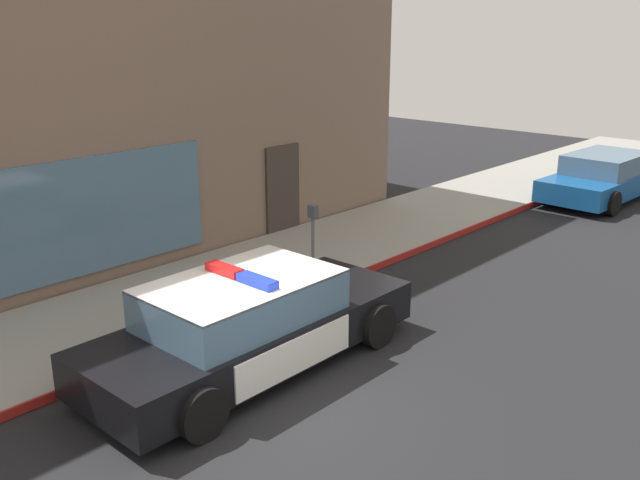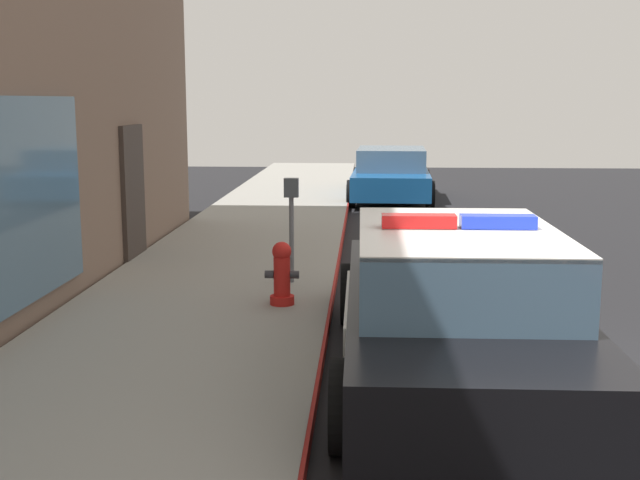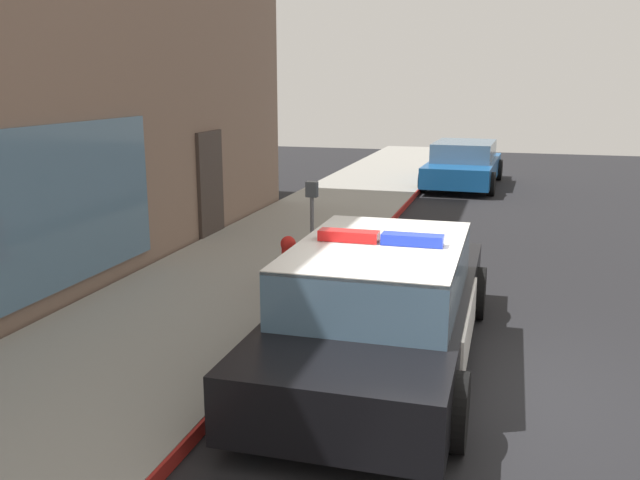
# 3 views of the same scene
# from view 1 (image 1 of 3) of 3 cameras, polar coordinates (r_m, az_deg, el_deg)

# --- Properties ---
(ground) EXTENTS (48.00, 48.00, 0.00)m
(ground) POSITION_cam_1_polar(r_m,az_deg,el_deg) (9.08, -4.21, -14.04)
(ground) COLOR black
(sidewalk) EXTENTS (48.00, 3.03, 0.15)m
(sidewalk) POSITION_cam_1_polar(r_m,az_deg,el_deg) (11.83, -17.12, -6.57)
(sidewalk) COLOR gray
(sidewalk) RESTS_ON ground
(curb_red_paint) EXTENTS (28.80, 0.04, 0.14)m
(curb_red_paint) POSITION_cam_1_polar(r_m,az_deg,el_deg) (10.64, -12.84, -9.00)
(curb_red_paint) COLOR maroon
(curb_red_paint) RESTS_ON ground
(police_cruiser) EXTENTS (5.10, 2.10, 1.49)m
(police_cruiser) POSITION_cam_1_polar(r_m,az_deg,el_deg) (9.92, -5.76, -6.78)
(police_cruiser) COLOR black
(police_cruiser) RESTS_ON ground
(fire_hydrant) EXTENTS (0.34, 0.39, 0.73)m
(fire_hydrant) POSITION_cam_1_polar(r_m,az_deg,el_deg) (12.41, -4.23, -2.53)
(fire_hydrant) COLOR red
(fire_hydrant) RESTS_ON sidewalk
(car_down_street) EXTENTS (4.72, 2.15, 1.29)m
(car_down_street) POSITION_cam_1_polar(r_m,az_deg,el_deg) (20.83, 22.29, 4.81)
(car_down_street) COLOR #144C8C
(car_down_street) RESTS_ON ground
(parking_meter) EXTENTS (0.12, 0.18, 1.34)m
(parking_meter) POSITION_cam_1_polar(r_m,az_deg,el_deg) (13.00, -0.59, 1.12)
(parking_meter) COLOR slate
(parking_meter) RESTS_ON sidewalk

